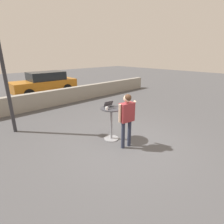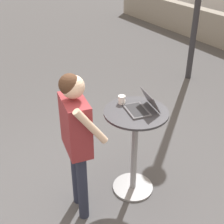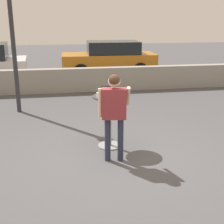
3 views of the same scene
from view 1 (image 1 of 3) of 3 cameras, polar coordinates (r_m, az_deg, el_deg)
name	(u,v)px [view 1 (image 1 of 3)]	position (r m, az deg, el deg)	size (l,w,h in m)	color
ground_plane	(126,145)	(5.62, 4.52, -10.79)	(50.00, 50.00, 0.00)	#4C4C4F
pavement_kerb	(46,99)	(9.96, -20.77, 3.92)	(16.03, 0.35, 0.85)	gray
cafe_table	(111,120)	(5.71, -0.24, -2.58)	(0.70, 0.70, 1.10)	gray
laptop	(110,106)	(5.61, -0.61, 1.94)	(0.37, 0.36, 0.20)	#515156
coffee_mug	(107,108)	(5.39, -1.73, 1.19)	(0.12, 0.08, 0.09)	white
standing_person	(127,114)	(5.11, 4.85, -0.74)	(0.61, 0.34, 1.67)	#282D42
parked_car_near_street	(45,83)	(13.12, -21.09, 8.85)	(4.25, 1.94, 1.54)	#B76B19
street_lamp	(1,54)	(6.91, -32.61, 15.62)	(0.32, 0.32, 4.21)	#2D2D33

